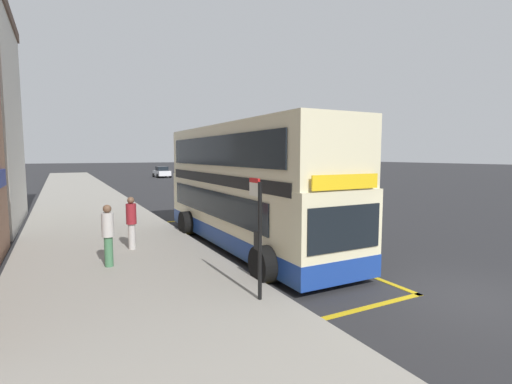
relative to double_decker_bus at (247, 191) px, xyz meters
name	(u,v)px	position (x,y,z in m)	size (l,w,h in m)	color
ground_plane	(157,189)	(2.46, 25.14, -2.06)	(260.00, 260.00, 0.00)	#28282B
pavement_near	(79,191)	(-4.54, 25.14, -1.99)	(6.00, 76.00, 0.14)	gray
double_decker_bus	(247,191)	(0.00, 0.00, 0.00)	(3.24, 10.63, 4.40)	beige
bus_bay_markings	(247,246)	(0.02, 0.01, -2.06)	(3.13, 12.69, 0.01)	gold
bus_stop_sign	(258,229)	(-2.17, -4.94, -0.33)	(0.09, 0.51, 2.70)	black
parked_car_silver_across	(200,179)	(7.24, 26.03, -1.26)	(2.09, 4.20, 1.62)	#B2B5BA
parked_car_white_distant	(162,172)	(7.48, 43.65, -1.26)	(2.09, 4.20, 1.62)	silver
pedestrian_waiting_near_sign	(131,221)	(-3.92, 0.95, -0.94)	(0.34, 0.34, 1.80)	#B7B2AD
pedestrian_further_back	(108,233)	(-4.86, -0.81, -0.94)	(0.34, 0.34, 1.80)	#3F724C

